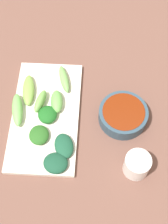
# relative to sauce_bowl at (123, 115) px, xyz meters

# --- Properties ---
(tabletop) EXTENTS (2.10, 2.10, 0.02)m
(tabletop) POSITION_rel_sauce_bowl_xyz_m (0.13, -0.02, -0.03)
(tabletop) COLOR brown
(tabletop) RESTS_ON ground
(sauce_bowl) EXTENTS (0.13, 0.13, 0.04)m
(sauce_bowl) POSITION_rel_sauce_bowl_xyz_m (0.00, 0.00, 0.00)
(sauce_bowl) COLOR #2F4757
(sauce_bowl) RESTS_ON tabletop
(serving_plate) EXTENTS (0.17, 0.32, 0.01)m
(serving_plate) POSITION_rel_sauce_bowl_xyz_m (0.20, 0.00, -0.02)
(serving_plate) COLOR silver
(serving_plate) RESTS_ON tabletop
(broccoli_leafy_0) EXTENTS (0.06, 0.06, 0.02)m
(broccoli_leafy_0) POSITION_rel_sauce_bowl_xyz_m (0.19, 0.01, 0.00)
(broccoli_leafy_0) COLOR #1A5D1E
(broccoli_leafy_0) RESTS_ON serving_plate
(broccoli_stalk_1) EXTENTS (0.04, 0.07, 0.03)m
(broccoli_stalk_1) POSITION_rel_sauce_bowl_xyz_m (0.22, -0.03, 0.00)
(broccoli_stalk_1) COLOR #6EAA4E
(broccoli_stalk_1) RESTS_ON serving_plate
(broccoli_stalk_2) EXTENTS (0.04, 0.10, 0.03)m
(broccoli_stalk_2) POSITION_rel_sauce_bowl_xyz_m (0.27, 0.00, 0.00)
(broccoli_stalk_2) COLOR #6FBA59
(broccoli_stalk_2) RESTS_ON serving_plate
(broccoli_stalk_3) EXTENTS (0.04, 0.10, 0.02)m
(broccoli_stalk_3) POSITION_rel_sauce_bowl_xyz_m (0.25, -0.06, 0.00)
(broccoli_stalk_3) COLOR #7AA648
(broccoli_stalk_3) RESTS_ON serving_plate
(broccoli_stalk_4) EXTENTS (0.04, 0.07, 0.03)m
(broccoli_stalk_4) POSITION_rel_sauce_bowl_xyz_m (0.17, -0.03, 0.00)
(broccoli_stalk_4) COLOR #66AC4F
(broccoli_stalk_4) RESTS_ON serving_plate
(broccoli_leafy_5) EXTENTS (0.07, 0.06, 0.02)m
(broccoli_leafy_5) POSITION_rel_sauce_bowl_xyz_m (0.16, 0.14, 0.00)
(broccoli_leafy_5) COLOR #17462F
(broccoli_leafy_5) RESTS_ON serving_plate
(broccoli_stalk_6) EXTENTS (0.05, 0.09, 0.02)m
(broccoli_stalk_6) POSITION_rel_sauce_bowl_xyz_m (0.16, -0.10, 0.00)
(broccoli_stalk_6) COLOR #6EAA54
(broccoli_stalk_6) RESTS_ON serving_plate
(broccoli_leafy_7) EXTENTS (0.06, 0.08, 0.02)m
(broccoli_leafy_7) POSITION_rel_sauce_bowl_xyz_m (0.14, 0.09, -0.00)
(broccoli_leafy_7) COLOR #194B33
(broccoli_leafy_7) RESTS_ON serving_plate
(broccoli_leafy_8) EXTENTS (0.06, 0.06, 0.02)m
(broccoli_leafy_8) POSITION_rel_sauce_bowl_xyz_m (0.21, 0.07, 0.00)
(broccoli_leafy_8) COLOR #275D1F
(broccoli_leafy_8) RESTS_ON serving_plate
(tea_cup) EXTENTS (0.06, 0.06, 0.06)m
(tea_cup) POSITION_rel_sauce_bowl_xyz_m (-0.03, 0.14, 0.01)
(tea_cup) COLOR white
(tea_cup) RESTS_ON tabletop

